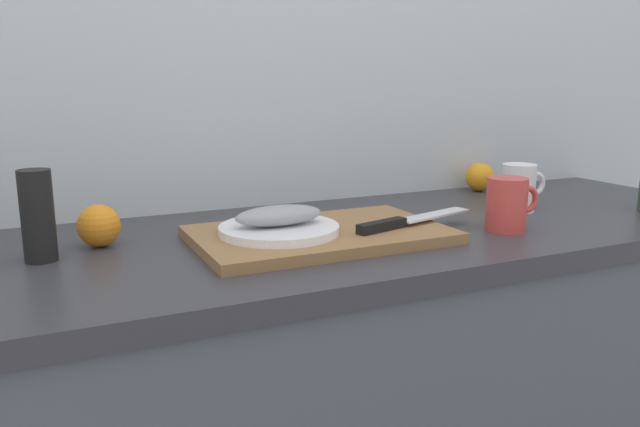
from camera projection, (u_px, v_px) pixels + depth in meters
The scene contains 10 objects.
back_wall at pixel (258, 52), 1.42m from camera, with size 3.20×0.05×2.50m, color silver.
cutting_board at pixel (320, 235), 1.15m from camera, with size 0.46×0.28×0.02m, color olive.
white_plate at pixel (279, 229), 1.12m from camera, with size 0.22×0.22×0.01m, color white.
fish_fillet at pixel (279, 215), 1.12m from camera, with size 0.16×0.07×0.04m, color gray.
chef_knife at pixel (402, 222), 1.17m from camera, with size 0.29×0.10×0.02m.
coffee_mug_0 at pixel (508, 204), 1.22m from camera, with size 0.12×0.08×0.10m.
coffee_mug_1 at pixel (520, 188), 1.39m from camera, with size 0.11×0.07×0.11m.
orange_0 at pixel (99, 226), 1.11m from camera, with size 0.08×0.08×0.08m, color orange.
orange_1 at pixel (480, 177), 1.65m from camera, with size 0.07×0.07×0.07m, color orange.
pepper_mill at pixel (38, 216), 1.01m from camera, with size 0.05×0.05×0.15m, color black.
Camera 1 is at (-0.49, -1.06, 1.19)m, focal length 35.22 mm.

